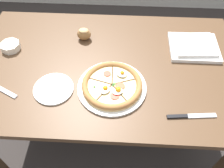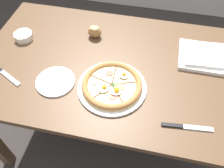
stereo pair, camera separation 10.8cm
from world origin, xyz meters
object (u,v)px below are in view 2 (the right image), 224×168
(side_saucer, at_px, (55,82))
(dining_table, at_px, (111,76))
(napkin_folded, at_px, (204,56))
(bread_piece_near, at_px, (95,32))
(knife_main, at_px, (186,127))
(knife_spare, at_px, (4,73))
(pizza, at_px, (112,85))
(ramekin_bowl, at_px, (23,36))

(side_saucer, bearing_deg, dining_table, 36.69)
(napkin_folded, height_order, bread_piece_near, bread_piece_near)
(knife_main, relative_size, knife_spare, 0.96)
(knife_spare, bearing_deg, pizza, 29.16)
(pizza, bearing_deg, knife_spare, -177.48)
(dining_table, xyz_separation_m, knife_main, (0.38, -0.29, 0.10))
(napkin_folded, bearing_deg, knife_main, -100.35)
(ramekin_bowl, relative_size, side_saucer, 0.57)
(pizza, xyz_separation_m, bread_piece_near, (-0.17, 0.34, 0.02))
(bread_piece_near, relative_size, side_saucer, 0.41)
(side_saucer, bearing_deg, ramekin_bowl, 137.48)
(pizza, height_order, bread_piece_near, bread_piece_near)
(bread_piece_near, height_order, side_saucer, bread_piece_near)
(dining_table, xyz_separation_m, pizza, (0.04, -0.15, 0.12))
(napkin_folded, bearing_deg, knife_spare, -161.89)
(napkin_folded, xyz_separation_m, knife_spare, (-0.96, -0.32, -0.01))
(ramekin_bowl, height_order, napkin_folded, same)
(knife_main, bearing_deg, dining_table, 137.77)
(bread_piece_near, xyz_separation_m, knife_spare, (-0.37, -0.36, -0.03))
(knife_spare, height_order, side_saucer, same)
(napkin_folded, distance_m, knife_spare, 1.01)
(dining_table, xyz_separation_m, knife_spare, (-0.50, -0.17, 0.10))
(napkin_folded, bearing_deg, ramekin_bowl, -176.82)
(pizza, xyz_separation_m, ramekin_bowl, (-0.56, 0.24, -0.00))
(napkin_folded, bearing_deg, side_saucer, -155.61)
(knife_main, bearing_deg, napkin_folded, 74.16)
(napkin_folded, height_order, knife_spare, napkin_folded)
(ramekin_bowl, relative_size, knife_spare, 0.47)
(pizza, bearing_deg, napkin_folded, 34.60)
(ramekin_bowl, height_order, side_saucer, ramekin_bowl)
(ramekin_bowl, xyz_separation_m, knife_spare, (0.01, -0.26, -0.02))
(ramekin_bowl, xyz_separation_m, knife_main, (0.90, -0.37, -0.02))
(pizza, relative_size, side_saucer, 1.73)
(ramekin_bowl, bearing_deg, knife_spare, -86.97)
(pizza, height_order, side_saucer, pizza)
(ramekin_bowl, relative_size, napkin_folded, 0.41)
(pizza, bearing_deg, knife_main, -21.50)
(bread_piece_near, bearing_deg, knife_spare, -135.47)
(ramekin_bowl, height_order, knife_spare, ramekin_bowl)
(pizza, height_order, knife_main, pizza)
(napkin_folded, bearing_deg, bread_piece_near, 175.48)
(pizza, relative_size, napkin_folded, 1.25)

